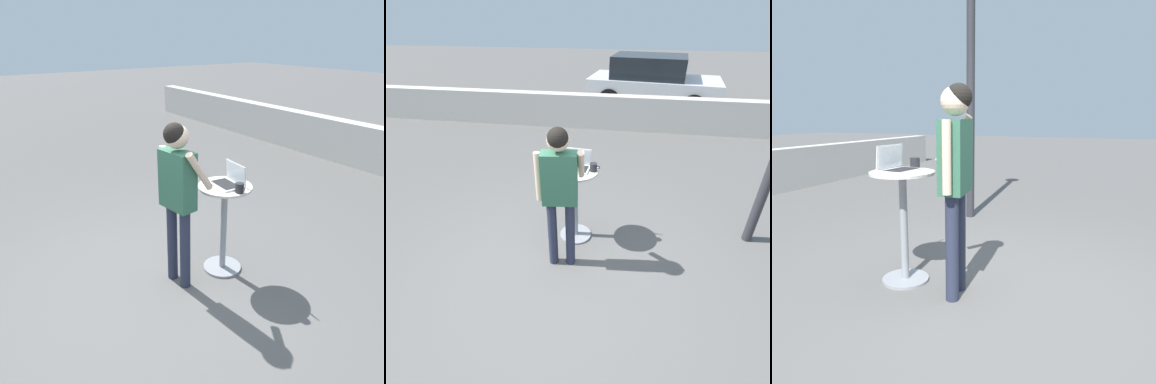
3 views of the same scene
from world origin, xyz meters
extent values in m
plane|color=#5B5956|center=(0.00, 0.00, 0.00)|extent=(50.00, 50.00, 0.00)
cylinder|color=gray|center=(0.09, 0.88, 0.01)|extent=(0.43, 0.43, 0.03)
cylinder|color=gray|center=(0.09, 0.88, 0.51)|extent=(0.07, 0.07, 0.98)
cylinder|color=beige|center=(0.09, 0.88, 1.02)|extent=(0.58, 0.58, 0.02)
cube|color=silver|center=(0.09, 0.89, 1.04)|extent=(0.37, 0.27, 0.02)
cube|color=black|center=(0.09, 0.89, 1.05)|extent=(0.32, 0.22, 0.00)
cube|color=silver|center=(0.10, 1.01, 1.15)|extent=(0.35, 0.06, 0.21)
cube|color=white|center=(0.10, 1.01, 1.15)|extent=(0.32, 0.05, 0.19)
cylinder|color=#232328|center=(0.31, 0.88, 1.08)|extent=(0.09, 0.09, 0.10)
torus|color=#232328|center=(0.37, 0.88, 1.08)|extent=(0.05, 0.01, 0.05)
cylinder|color=#282D42|center=(-0.09, 0.32, 0.45)|extent=(0.11, 0.11, 0.89)
cylinder|color=#282D42|center=(0.12, 0.35, 0.45)|extent=(0.11, 0.11, 0.89)
cube|color=#33664C|center=(0.01, 0.33, 1.19)|extent=(0.40, 0.24, 0.59)
sphere|color=beige|center=(0.01, 0.33, 1.62)|extent=(0.23, 0.23, 0.23)
sphere|color=black|center=(0.02, 0.30, 1.65)|extent=(0.21, 0.21, 0.21)
cylinder|color=beige|center=(-0.21, 0.30, 1.20)|extent=(0.07, 0.07, 0.56)
cylinder|color=beige|center=(0.23, 0.45, 1.32)|extent=(0.11, 0.34, 0.43)
camera|label=1|loc=(2.89, -1.50, 2.50)|focal=35.00mm
camera|label=2|loc=(0.67, -2.36, 2.70)|focal=28.00mm
camera|label=3|loc=(-2.71, -0.90, 1.51)|focal=35.00mm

